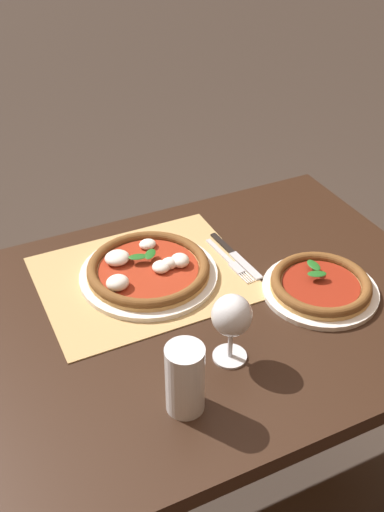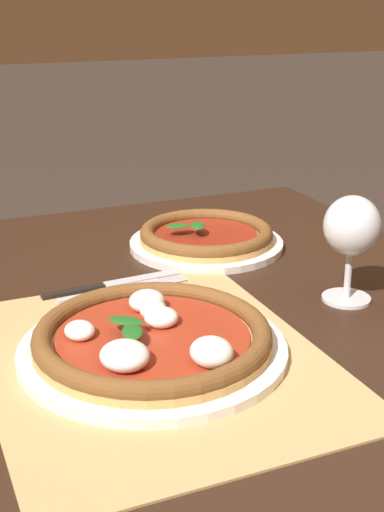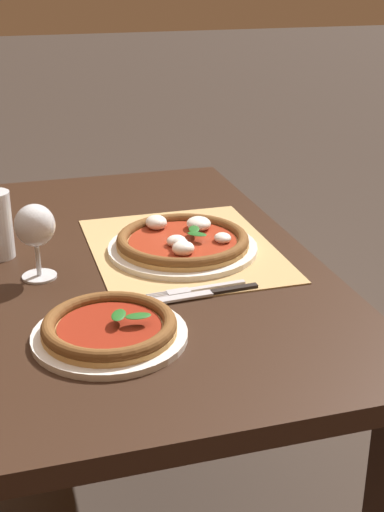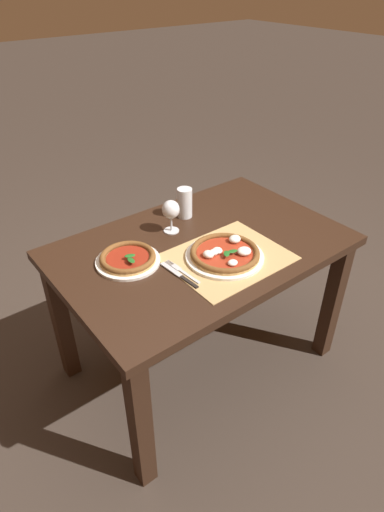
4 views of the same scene
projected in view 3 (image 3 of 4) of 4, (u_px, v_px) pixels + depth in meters
The scene contains 7 objects.
dining_table at pixel (120, 307), 1.56m from camera, with size 1.26×0.83×0.74m.
paper_placemat at pixel (183, 249), 1.57m from camera, with size 0.48×0.39×0.00m, color tan.
pizza_near at pixel (183, 242), 1.55m from camera, with size 0.33×0.33×0.05m.
pizza_far at pixel (110, 329), 1.20m from camera, with size 0.27×0.27×0.04m.
wine_glass at pixel (35, 229), 1.40m from camera, with size 0.08×0.08×0.16m.
fork at pixel (196, 289), 1.37m from camera, with size 0.03×0.20×0.00m.
knife at pixel (205, 294), 1.36m from camera, with size 0.03×0.22×0.01m.
Camera 3 is at (-1.38, 0.24, 1.34)m, focal length 50.00 mm.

